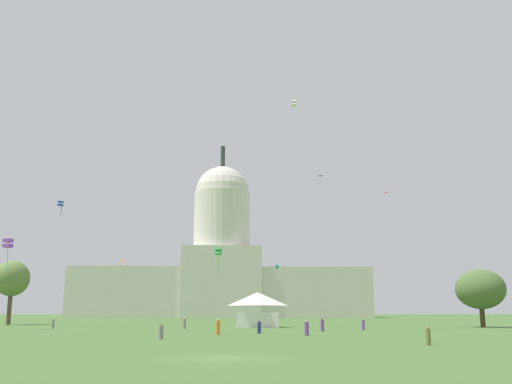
# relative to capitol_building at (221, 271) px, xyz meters

# --- Properties ---
(ground_plane) EXTENTS (800.00, 800.00, 0.00)m
(ground_plane) POSITION_rel_capitol_building_xyz_m (1.03, -193.82, -17.87)
(ground_plane) COLOR #42662D
(capitol_building) EXTENTS (113.45, 25.80, 68.14)m
(capitol_building) POSITION_rel_capitol_building_xyz_m (0.00, 0.00, 0.00)
(capitol_building) COLOR beige
(capitol_building) RESTS_ON ground_plane
(event_tent) EXTENTS (7.44, 6.99, 5.63)m
(event_tent) POSITION_rel_capitol_building_xyz_m (6.55, -131.24, -15.00)
(event_tent) COLOR white
(event_tent) RESTS_ON ground_plane
(tree_west_mid) EXTENTS (7.01, 6.94, 12.24)m
(tree_west_mid) POSITION_rel_capitol_building_xyz_m (-40.06, -112.12, -9.14)
(tree_west_mid) COLOR brown
(tree_west_mid) RESTS_ON ground_plane
(tree_east_near) EXTENTS (10.82, 10.95, 9.37)m
(tree_east_near) POSITION_rel_capitol_building_xyz_m (43.05, -133.66, -11.77)
(tree_east_near) COLOR #42301E
(tree_east_near) RESTS_ON ground_plane
(person_purple_back_right) EXTENTS (0.52, 0.52, 1.70)m
(person_purple_back_right) POSITION_rel_capitol_building_xyz_m (13.90, -150.72, -17.10)
(person_purple_back_right) COLOR #703D93
(person_purple_back_right) RESTS_ON ground_plane
(person_grey_front_right) EXTENTS (0.50, 0.50, 1.57)m
(person_grey_front_right) POSITION_rel_capitol_building_xyz_m (-24.63, -136.95, -17.14)
(person_grey_front_right) COLOR gray
(person_grey_front_right) RESTS_ON ground_plane
(person_grey_back_center) EXTENTS (0.58, 0.58, 1.64)m
(person_grey_back_center) POSITION_rel_capitol_building_xyz_m (-4.93, -137.39, -17.13)
(person_grey_back_center) COLOR gray
(person_grey_back_center) RESTS_ON ground_plane
(person_orange_mid_center) EXTENTS (0.64, 0.64, 1.74)m
(person_orange_mid_center) POSITION_rel_capitol_building_xyz_m (0.35, -161.14, -17.08)
(person_orange_mid_center) COLOR orange
(person_orange_mid_center) RESTS_ON ground_plane
(person_purple_front_center) EXTENTS (0.65, 0.65, 1.67)m
(person_purple_front_center) POSITION_rel_capitol_building_xyz_m (10.06, -163.41, -17.12)
(person_purple_front_center) COLOR #703D93
(person_purple_front_center) RESTS_ON ground_plane
(person_olive_edge_east) EXTENTS (0.51, 0.51, 1.45)m
(person_olive_edge_east) POSITION_rel_capitol_building_xyz_m (16.97, -182.13, -17.21)
(person_olive_edge_east) COLOR olive
(person_olive_edge_east) RESTS_ON ground_plane
(person_navy_deep_crowd) EXTENTS (0.63, 0.63, 1.59)m
(person_navy_deep_crowd) POSITION_rel_capitol_building_xyz_m (5.22, -157.29, -17.16)
(person_navy_deep_crowd) COLOR navy
(person_navy_deep_crowd) RESTS_ON ground_plane
(person_purple_near_tree_east) EXTENTS (0.54, 0.54, 1.52)m
(person_purple_near_tree_east) POSITION_rel_capitol_building_xyz_m (20.53, -145.69, -17.18)
(person_purple_near_tree_east) COLOR #703D93
(person_purple_near_tree_east) RESTS_ON ground_plane
(person_grey_edge_west) EXTENTS (0.55, 0.55, 1.47)m
(person_grey_edge_west) POSITION_rel_capitol_building_xyz_m (-4.95, -170.97, -17.22)
(person_grey_edge_west) COLOR gray
(person_grey_edge_west) RESTS_ON ground_plane
(kite_orange_low) EXTENTS (0.88, 0.75, 2.63)m
(kite_orange_low) POSITION_rel_capitol_building_xyz_m (-25.33, -76.25, -2.89)
(kite_orange_low) COLOR orange
(kite_violet_low) EXTENTS (1.35, 1.34, 4.53)m
(kite_violet_low) POSITION_rel_capitol_building_xyz_m (-30.19, -142.73, -5.71)
(kite_violet_low) COLOR purple
(kite_turquoise_low) EXTENTS (1.15, 1.18, 3.05)m
(kite_turquoise_low) POSITION_rel_capitol_building_xyz_m (16.46, -57.22, -2.60)
(kite_turquoise_low) COLOR teal
(kite_red_mid) EXTENTS (1.33, 1.22, 0.17)m
(kite_red_mid) POSITION_rel_capitol_building_xyz_m (39.51, -94.54, 11.90)
(kite_red_mid) COLOR red
(kite_lime_low) EXTENTS (0.29, 0.78, 4.50)m
(kite_lime_low) POSITION_rel_capitol_building_xyz_m (-0.23, -116.59, -5.84)
(kite_lime_low) COLOR #8CD133
(kite_black_high) EXTENTS (1.81, 1.14, 0.27)m
(kite_black_high) POSITION_rel_capitol_building_xyz_m (34.36, -31.73, 30.41)
(kite_black_high) COLOR black
(kite_blue_low) EXTENTS (0.89, 0.91, 1.98)m
(kite_blue_low) POSITION_rel_capitol_building_xyz_m (-19.59, -155.32, -2.07)
(kite_blue_low) COLOR blue
(kite_green_low) EXTENTS (1.21, 1.24, 4.45)m
(kite_green_low) POSITION_rel_capitol_building_xyz_m (0.02, -135.15, -5.98)
(kite_green_low) COLOR green
(kite_white_high) EXTENTS (1.18, 1.25, 1.32)m
(kite_white_high) POSITION_rel_capitol_building_xyz_m (15.31, -112.94, 27.51)
(kite_white_high) COLOR white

